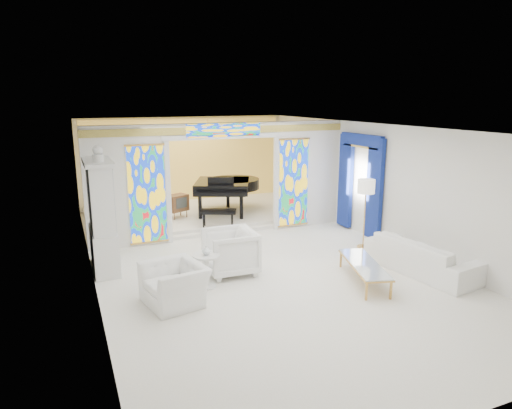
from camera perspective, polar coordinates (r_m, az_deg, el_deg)
name	(u,v)px	position (r m, az deg, el deg)	size (l,w,h in m)	color
floor	(253,258)	(10.67, -0.39, -6.65)	(12.00, 12.00, 0.00)	white
ceiling	(253,127)	(10.06, -0.41, 9.64)	(7.00, 12.00, 0.02)	white
wall_back	(185,161)	(15.88, -8.86, 5.37)	(7.00, 0.02, 3.00)	silver
wall_front	(469,301)	(5.50, 25.12, -10.88)	(7.00, 0.02, 3.00)	silver
wall_left	(88,209)	(9.50, -20.24, -0.56)	(0.02, 12.00, 3.00)	silver
wall_right	(379,183)	(12.03, 15.17, 2.57)	(0.02, 12.00, 3.00)	silver
partition_wall	(224,174)	(12.06, -4.08, 3.77)	(7.00, 0.22, 3.00)	silver
stained_glass_left	(147,195)	(11.54, -13.45, 1.21)	(0.90, 0.04, 2.40)	gold
stained_glass_right	(293,183)	(12.83, 4.70, 2.72)	(0.90, 0.04, 2.40)	gold
stained_glass_transom	(224,130)	(11.83, -4.01, 9.27)	(2.00, 0.04, 0.34)	gold
alcove_platform	(202,214)	(14.35, -6.75, -1.15)	(6.80, 3.80, 0.18)	white
gold_curtain_back	(186,162)	(15.77, -8.75, 5.31)	(6.70, 0.10, 2.90)	#FDD458
chandelier	(207,134)	(13.91, -6.11, 8.70)	(0.48, 0.48, 0.30)	#C08F43
blue_drapes	(360,176)	(12.51, 12.86, 3.45)	(0.14, 1.85, 2.65)	navy
china_cabinet	(102,217)	(10.17, -18.71, -1.48)	(0.56, 1.46, 2.72)	silver
armchair_left	(175,284)	(8.44, -10.14, -9.77)	(1.11, 0.97, 0.72)	white
armchair_right	(230,252)	(9.64, -3.26, -5.91)	(1.01, 1.04, 0.95)	white
sofa	(422,256)	(10.34, 20.01, -6.04)	(2.47, 0.97, 0.72)	white
side_table	(207,266)	(8.99, -6.18, -7.64)	(0.71, 0.71, 0.67)	silver
vase	(206,250)	(8.88, -6.23, -5.71)	(0.16, 0.16, 0.17)	white
coffee_table	(364,265)	(9.46, 13.36, -7.31)	(1.08, 1.89, 0.40)	silver
floor_lamp	(366,190)	(11.33, 13.59, 1.80)	(0.51, 0.51, 1.71)	#C08F43
grand_piano	(228,186)	(14.00, -3.57, 2.35)	(2.68, 3.12, 1.21)	black
tv_console	(177,203)	(13.52, -9.83, 0.20)	(0.71, 0.61, 0.69)	brown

